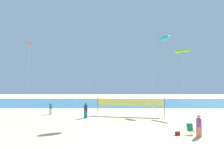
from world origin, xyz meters
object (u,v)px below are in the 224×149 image
beachgoer_plum_shirt (199,125)px  folding_beach_chair (190,129)px  beach_handbag (178,133)px  kite_cyan_inflatable (165,38)px  beachgoer_navy_shirt (86,110)px  kite_red_diamond (29,44)px  kite_lime_tube (183,51)px  beachgoer_teal_shirt (51,108)px  volleyball_net (130,103)px

beachgoer_plum_shirt → folding_beach_chair: 0.99m
beach_handbag → kite_cyan_inflatable: size_ratio=0.03×
beachgoer_navy_shirt → kite_red_diamond: size_ratio=0.21×
beach_handbag → kite_lime_tube: 16.53m
beachgoer_teal_shirt → kite_cyan_inflatable: 20.31m
beachgoer_navy_shirt → kite_lime_tube: bearing=20.2°
beachgoer_plum_shirt → kite_red_diamond: (-16.32, 6.12, 7.64)m
beachgoer_plum_shirt → beachgoer_navy_shirt: size_ratio=0.95×
kite_lime_tube → kite_red_diamond: (-19.37, -7.57, -0.29)m
beachgoer_navy_shirt → kite_red_diamond: kite_red_diamond is taller
folding_beach_chair → beachgoer_plum_shirt: bearing=-24.0°
kite_lime_tube → volleyball_net: bearing=-160.1°
beachgoer_teal_shirt → beachgoer_navy_shirt: bearing=-138.2°
beach_handbag → kite_lime_tube: kite_lime_tube is taller
folding_beach_chair → kite_lime_tube: size_ratio=0.10×
beachgoer_teal_shirt → kite_lime_tube: bearing=-103.7°
volleyball_net → kite_lime_tube: (7.83, 2.84, 7.23)m
beach_handbag → kite_red_diamond: bearing=158.9°
folding_beach_chair → volleyball_net: size_ratio=0.10×
beach_handbag → kite_lime_tube: (4.66, 13.24, 8.72)m
beachgoer_navy_shirt → beach_handbag: (8.76, -8.66, -0.84)m
beach_handbag → beachgoer_plum_shirt: bearing=-15.8°
beachgoer_plum_shirt → kite_red_diamond: 19.03m
kite_cyan_inflatable → volleyball_net: bearing=-135.3°
beachgoer_navy_shirt → kite_red_diamond: 10.10m
folding_beach_chair → beach_handbag: bearing=-130.5°
beachgoer_navy_shirt → folding_beach_chair: size_ratio=2.10×
folding_beach_chair → beachgoer_navy_shirt: bearing=175.5°
kite_lime_tube → beachgoer_plum_shirt: bearing=-102.6°
beachgoer_teal_shirt → beach_handbag: (13.92, -11.56, -0.74)m
volleyball_net → kite_red_diamond: bearing=-157.7°
beachgoer_plum_shirt → beachgoer_navy_shirt: 13.81m
beach_handbag → volleyball_net: bearing=106.9°
beachgoer_navy_shirt → beach_handbag: size_ratio=4.70×
kite_cyan_inflatable → kite_lime_tube: bearing=-59.2°
beachgoer_teal_shirt → beach_handbag: size_ratio=4.27×
folding_beach_chair → kite_red_diamond: bearing=-163.1°
beachgoer_plum_shirt → beach_handbag: 1.85m
folding_beach_chair → kite_red_diamond: size_ratio=0.10×
kite_lime_tube → kite_cyan_inflatable: 4.36m
beachgoer_teal_shirt → kite_lime_tube: 20.29m
beachgoer_navy_shirt → volleyball_net: 5.90m
kite_lime_tube → beach_handbag: bearing=-109.4°
beach_handbag → kite_lime_tube: size_ratio=0.04×
beachgoer_teal_shirt → folding_beach_chair: size_ratio=1.91×
beachgoer_teal_shirt → kite_red_diamond: 9.72m
beachgoer_navy_shirt → beachgoer_teal_shirt: bearing=152.0°
beachgoer_teal_shirt → beach_handbag: beachgoer_teal_shirt is taller
beachgoer_navy_shirt → kite_lime_tube: size_ratio=0.20×
kite_lime_tube → kite_cyan_inflatable: bearing=120.8°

